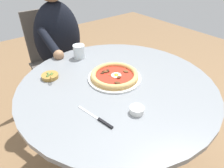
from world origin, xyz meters
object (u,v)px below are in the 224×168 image
at_px(water_glass, 79,52).
at_px(olive_pan, 50,76).
at_px(pizza_on_plate, 115,76).
at_px(steak_knife, 100,120).
at_px(ramekin_capers, 137,110).
at_px(diner_person, 62,60).
at_px(cafe_chair_diner, 55,54).
at_px(dining_table, 117,104).

xyz_separation_m(water_glass, olive_pan, (-0.12, 0.26, -0.03)).
bearing_deg(pizza_on_plate, olive_pan, 50.62).
relative_size(pizza_on_plate, steak_knife, 1.45).
xyz_separation_m(steak_knife, ramekin_capers, (-0.06, -0.16, 0.01)).
bearing_deg(diner_person, water_glass, 175.55).
bearing_deg(cafe_chair_diner, pizza_on_plate, 178.75).
relative_size(water_glass, olive_pan, 0.74).
bearing_deg(water_glass, steak_knife, 157.20).
bearing_deg(olive_pan, diner_person, -30.13).
relative_size(dining_table, pizza_on_plate, 3.57).
distance_m(dining_table, cafe_chair_diner, 0.92).
distance_m(ramekin_capers, diner_person, 1.03).
distance_m(pizza_on_plate, olive_pan, 0.36).
height_order(water_glass, diner_person, diner_person).
bearing_deg(ramekin_capers, water_glass, -7.29).
bearing_deg(olive_pan, cafe_chair_diner, -24.52).
bearing_deg(olive_pan, dining_table, -136.49).
height_order(ramekin_capers, diner_person, diner_person).
xyz_separation_m(diner_person, cafe_chair_diner, (0.15, -0.01, -0.00)).
xyz_separation_m(dining_table, diner_person, (0.77, -0.03, -0.04)).
distance_m(pizza_on_plate, cafe_chair_diner, 0.90).
height_order(pizza_on_plate, cafe_chair_diner, cafe_chair_diner).
bearing_deg(diner_person, ramekin_capers, 173.79).
height_order(dining_table, olive_pan, olive_pan).
height_order(dining_table, steak_knife, steak_knife).
distance_m(steak_knife, cafe_chair_diner, 1.14).
distance_m(olive_pan, diner_person, 0.61).
relative_size(steak_knife, diner_person, 0.17).
height_order(pizza_on_plate, water_glass, water_glass).
xyz_separation_m(water_glass, steak_knife, (-0.56, 0.24, -0.03)).
bearing_deg(diner_person, dining_table, 177.77).
bearing_deg(steak_knife, dining_table, -53.92).
height_order(water_glass, steak_knife, water_glass).
bearing_deg(water_glass, olive_pan, 114.22).
height_order(dining_table, diner_person, diner_person).
xyz_separation_m(dining_table, steak_knife, (-0.17, 0.24, 0.15)).
bearing_deg(steak_knife, olive_pan, 3.02).
relative_size(water_glass, steak_knife, 0.43).
bearing_deg(dining_table, diner_person, -2.23).
xyz_separation_m(pizza_on_plate, steak_knife, (-0.22, 0.25, -0.01)).
height_order(dining_table, water_glass, water_glass).
height_order(dining_table, cafe_chair_diner, cafe_chair_diner).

